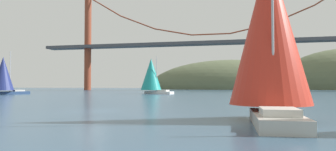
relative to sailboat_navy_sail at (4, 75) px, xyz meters
name	(u,v)px	position (x,y,z in m)	size (l,w,h in m)	color
ground_plane	(92,111)	(39.68, -35.00, -4.38)	(360.00, 360.00, 0.00)	#385670
headland_center	(229,89)	(44.68, 100.00, -4.38)	(83.00, 44.00, 29.29)	#5B6647
suspension_bridge	(211,41)	(39.68, 60.00, 14.43)	(138.84, 6.00, 39.52)	brown
sailboat_navy_sail	(4,75)	(0.00, 0.00, 0.00)	(6.80, 8.50, 9.72)	navy
sailboat_teal_sail	(151,75)	(30.45, 12.60, 0.08)	(8.92, 6.20, 8.82)	white
sailboat_scarlet_sail	(270,31)	(53.32, -38.89, 0.96)	(4.96, 8.51, 10.64)	#B7B2A8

